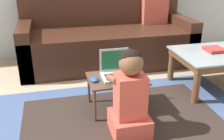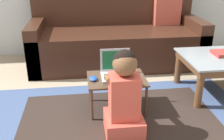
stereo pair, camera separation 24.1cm
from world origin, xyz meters
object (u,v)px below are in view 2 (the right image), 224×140
object	(u,v)px
computer_mouse	(93,78)
book_on_table	(223,53)
person_seated	(124,98)
laptop	(116,72)
couch	(117,39)
laptop_desk	(117,82)

from	to	relation	value
computer_mouse	book_on_table	size ratio (longest dim) A/B	0.54
person_seated	book_on_table	distance (m)	1.31
computer_mouse	laptop	bearing A→B (deg)	13.42
laptop	person_seated	world-z (taller)	person_seated
couch	laptop_desk	size ratio (longest dim) A/B	4.20
laptop_desk	person_seated	distance (m)	0.39
laptop_desk	computer_mouse	size ratio (longest dim) A/B	5.10
computer_mouse	person_seated	xyz separation A→B (m)	(0.22, -0.37, -0.01)
couch	laptop	bearing A→B (deg)	-98.38
laptop_desk	computer_mouse	bearing A→B (deg)	-175.26
person_seated	book_on_table	bearing A→B (deg)	28.87
book_on_table	person_seated	bearing A→B (deg)	-151.13
couch	person_seated	bearing A→B (deg)	-96.16
laptop_desk	couch	bearing A→B (deg)	81.81
couch	computer_mouse	world-z (taller)	couch
laptop	computer_mouse	xyz separation A→B (m)	(-0.22, -0.05, -0.02)
person_seated	book_on_table	world-z (taller)	person_seated
laptop	person_seated	bearing A→B (deg)	-89.68
laptop_desk	laptop	xyz separation A→B (m)	(0.00, 0.03, 0.08)
person_seated	laptop	bearing A→B (deg)	90.32
laptop	book_on_table	size ratio (longest dim) A/B	1.45
couch	computer_mouse	size ratio (longest dim) A/B	21.40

